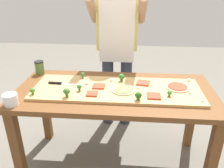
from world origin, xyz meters
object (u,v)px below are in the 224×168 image
at_px(prep_table, 115,101).
at_px(broccoli_floret_back_right, 170,93).
at_px(pizza_whole_pesto_green, 123,90).
at_px(flour_cup, 11,100).
at_px(cheese_crumble_b, 189,80).
at_px(cook_center, 117,39).
at_px(cheese_crumble_e, 87,83).
at_px(cheese_crumble_d, 203,101).
at_px(chefs_knife, 61,83).
at_px(pizza_whole_tomato_red, 177,87).
at_px(cheese_crumble_c, 138,88).
at_px(broccoli_floret_front_mid, 83,75).
at_px(pizza_slice_near_right, 92,94).
at_px(broccoli_floret_front_left, 138,95).
at_px(pizza_slice_center, 99,86).
at_px(cheese_crumble_a, 112,80).
at_px(broccoli_floret_back_mid, 122,77).
at_px(broccoli_floret_back_left, 79,87).
at_px(pizza_slice_far_right, 143,83).
at_px(broccoli_floret_center_left, 67,92).
at_px(broccoli_floret_front_right, 32,91).
at_px(sauce_jar, 40,68).
at_px(cheese_crumble_f, 190,93).
at_px(pizza_slice_near_left, 154,96).

xyz_separation_m(prep_table, broccoli_floret_back_right, (0.41, -0.12, 0.16)).
bearing_deg(pizza_whole_pesto_green, prep_table, 145.03).
bearing_deg(flour_cup, prep_table, 22.57).
relative_size(cheese_crumble_b, cook_center, 0.01).
height_order(broccoli_floret_back_right, cheese_crumble_e, broccoli_floret_back_right).
bearing_deg(cheese_crumble_d, cook_center, 127.96).
height_order(chefs_knife, pizza_whole_tomato_red, same).
distance_m(cheese_crumble_b, cheese_crumble_c, 0.47).
height_order(broccoli_floret_front_mid, cheese_crumble_b, broccoli_floret_front_mid).
relative_size(pizza_slice_near_right, broccoli_floret_front_left, 1.34).
relative_size(prep_table, pizza_slice_center, 16.47).
xyz_separation_m(broccoli_floret_front_mid, cheese_crumble_a, (0.25, -0.05, -0.02)).
xyz_separation_m(broccoli_floret_back_mid, broccoli_floret_back_left, (-0.31, -0.21, -0.00)).
distance_m(chefs_knife, broccoli_floret_back_right, 0.86).
bearing_deg(pizza_slice_far_right, pizza_whole_pesto_green, -138.51).
relative_size(pizza_slice_near_right, cheese_crumble_b, 4.14).
relative_size(broccoli_floret_front_left, cheese_crumble_d, 4.58).
distance_m(broccoli_floret_front_left, flour_cup, 0.89).
relative_size(broccoli_floret_back_right, broccoli_floret_center_left, 0.68).
relative_size(pizza_whole_tomato_red, cheese_crumble_d, 13.79).
xyz_separation_m(broccoli_floret_front_right, flour_cup, (-0.11, -0.12, -0.02)).
bearing_deg(cheese_crumble_b, pizza_whole_pesto_green, -157.91).
relative_size(broccoli_floret_back_left, sauce_jar, 0.44).
bearing_deg(prep_table, cheese_crumble_b, 15.69).
relative_size(broccoli_floret_back_mid, broccoli_floret_back_right, 1.34).
bearing_deg(cheese_crumble_d, broccoli_floret_back_left, 173.92).
relative_size(broccoli_floret_back_right, cheese_crumble_b, 2.33).
bearing_deg(cheese_crumble_e, cheese_crumble_d, -14.24).
xyz_separation_m(cheese_crumble_b, cheese_crumble_f, (-0.04, -0.23, -0.00)).
distance_m(broccoli_floret_back_mid, cheese_crumble_c, 0.19).
height_order(pizza_slice_center, broccoli_floret_front_right, broccoli_floret_front_right).
distance_m(broccoli_floret_back_right, sauce_jar, 1.18).
bearing_deg(broccoli_floret_front_mid, chefs_knife, -138.13).
bearing_deg(broccoli_floret_back_right, pizza_slice_near_left, -172.10).
relative_size(prep_table, pizza_slice_near_left, 15.96).
distance_m(broccoli_floret_back_mid, cheese_crumble_b, 0.57).
distance_m(broccoli_floret_front_mid, cook_center, 0.59).
height_order(pizza_slice_center, broccoli_floret_back_mid, broccoli_floret_back_mid).
distance_m(pizza_slice_near_right, cheese_crumble_d, 0.79).
bearing_deg(pizza_slice_far_right, broccoli_floret_back_right, -48.84).
relative_size(chefs_knife, pizza_slice_far_right, 2.87).
relative_size(chefs_knife, broccoli_floret_back_right, 6.18).
xyz_separation_m(broccoli_floret_back_right, cheese_crumble_e, (-0.64, 0.16, -0.02)).
xyz_separation_m(broccoli_floret_front_mid, cheese_crumble_d, (0.92, -0.34, -0.02)).
distance_m(broccoli_floret_front_mid, broccoli_floret_back_right, 0.75).
relative_size(cheese_crumble_f, sauce_jar, 0.13).
height_order(broccoli_floret_front_right, cheese_crumble_c, broccoli_floret_front_right).
xyz_separation_m(pizza_slice_center, broccoli_floret_front_left, (0.31, -0.19, 0.03)).
bearing_deg(cheese_crumble_b, broccoli_floret_front_left, -140.10).
bearing_deg(broccoli_floret_front_right, broccoli_floret_back_right, 2.96).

